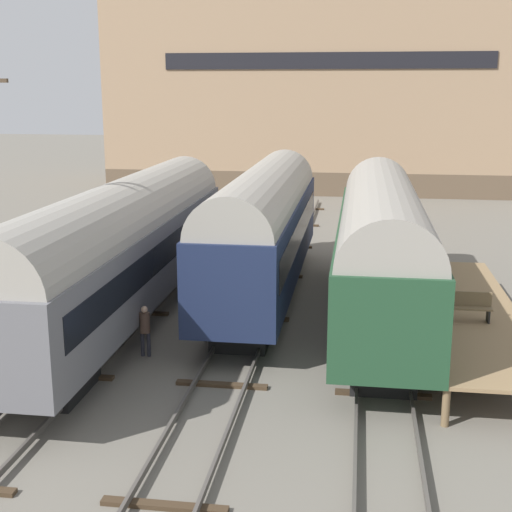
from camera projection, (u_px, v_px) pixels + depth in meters
ground_plane at (240, 349)px, 22.89m from camera, size 200.00×200.00×0.00m
track_left at (106, 338)px, 23.49m from camera, size 2.60×60.00×0.26m
track_middle at (239, 344)px, 22.86m from camera, size 2.60×60.00×0.26m
track_right at (381, 352)px, 22.23m from camera, size 2.60×60.00×0.26m
train_car_grey at (123, 244)px, 24.83m from camera, size 3.08×18.90×5.05m
train_car_navy at (264, 224)px, 27.76m from camera, size 2.89×15.86×5.23m
train_car_green at (382, 243)px, 24.65m from camera, size 3.00×15.82×5.17m
station_platform at (469, 311)px, 23.42m from camera, size 3.10×13.13×1.09m
bench at (469, 305)px, 22.12m from camera, size 1.40×0.40×0.91m
person_worker at (145, 326)px, 22.04m from camera, size 0.32×0.32×1.63m
warehouse_building at (330, 75)px, 59.05m from camera, size 34.77×13.52×18.34m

